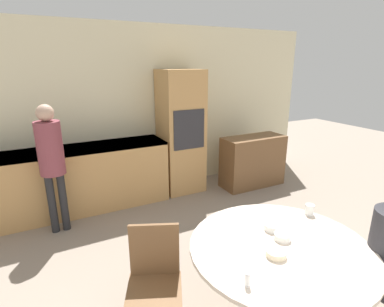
# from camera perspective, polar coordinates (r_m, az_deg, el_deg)

# --- Properties ---
(wall_back) EXTENTS (6.52, 0.05, 2.60)m
(wall_back) POSITION_cam_1_polar(r_m,az_deg,el_deg) (4.81, -10.96, 7.87)
(wall_back) COLOR beige
(wall_back) RESTS_ON ground_plane
(kitchen_counter) EXTENTS (2.70, 0.60, 0.91)m
(kitchen_counter) POSITION_cam_1_polar(r_m,az_deg,el_deg) (4.50, -22.14, -4.67)
(kitchen_counter) COLOR tan
(kitchen_counter) RESTS_ON ground_plane
(oven_unit) EXTENTS (0.64, 0.59, 1.94)m
(oven_unit) POSITION_cam_1_polar(r_m,az_deg,el_deg) (4.78, -2.13, 4.09)
(oven_unit) COLOR tan
(oven_unit) RESTS_ON ground_plane
(sideboard) EXTENTS (1.08, 0.45, 0.85)m
(sideboard) POSITION_cam_1_polar(r_m,az_deg,el_deg) (5.18, 11.47, -1.45)
(sideboard) COLOR brown
(sideboard) RESTS_ON ground_plane
(dining_table) EXTENTS (1.30, 1.30, 0.78)m
(dining_table) POSITION_cam_1_polar(r_m,az_deg,el_deg) (2.45, 16.06, -20.71)
(dining_table) COLOR brown
(dining_table) RESTS_ON ground_plane
(chair_far_left) EXTENTS (0.53, 0.53, 0.88)m
(chair_far_left) POSITION_cam_1_polar(r_m,az_deg,el_deg) (2.44, -7.14, -22.18)
(chair_far_left) COLOR brown
(chair_far_left) RESTS_ON ground_plane
(person_standing) EXTENTS (0.29, 0.29, 1.59)m
(person_standing) POSITION_cam_1_polar(r_m,az_deg,el_deg) (3.87, -25.28, -0.25)
(person_standing) COLOR #262628
(person_standing) RESTS_ON ground_plane
(cup) EXTENTS (0.08, 0.08, 0.09)m
(cup) POSITION_cam_1_polar(r_m,az_deg,el_deg) (2.79, 21.48, -9.92)
(cup) COLOR white
(cup) RESTS_ON dining_table
(bowl_near) EXTENTS (0.12, 0.12, 0.05)m
(bowl_near) POSITION_cam_1_polar(r_m,az_deg,el_deg) (2.48, 14.99, -13.39)
(bowl_near) COLOR white
(bowl_near) RESTS_ON dining_table
(bowl_centre) EXTENTS (0.12, 0.12, 0.05)m
(bowl_centre) POSITION_cam_1_polar(r_m,az_deg,el_deg) (2.38, 16.84, -14.90)
(bowl_centre) COLOR white
(bowl_centre) RESTS_ON dining_table
(bowl_far) EXTENTS (0.14, 0.14, 0.04)m
(bowl_far) POSITION_cam_1_polar(r_m,az_deg,el_deg) (2.20, 15.73, -17.84)
(bowl_far) COLOR beige
(bowl_far) RESTS_ON dining_table
(salt_shaker) EXTENTS (0.03, 0.03, 0.09)m
(salt_shaker) POSITION_cam_1_polar(r_m,az_deg,el_deg) (1.92, 10.55, -22.50)
(salt_shaker) COLOR white
(salt_shaker) RESTS_ON dining_table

